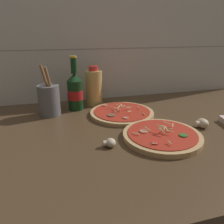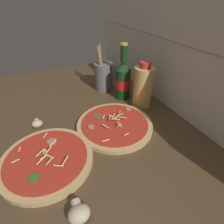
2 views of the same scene
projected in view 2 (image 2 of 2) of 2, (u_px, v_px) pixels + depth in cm
name	position (u px, v px, depth cm)	size (l,w,h in cm)	color
counter_slab	(79.00, 157.00, 57.47)	(160.00, 90.00, 2.50)	#4C3823
tile_backsplash	(205.00, 51.00, 56.84)	(160.00, 1.13, 60.00)	silver
pizza_near	(47.00, 160.00, 53.64)	(28.15, 28.15, 4.80)	tan
pizza_far	(115.00, 125.00, 67.86)	(29.18, 29.18, 4.94)	tan
beer_bottle	(123.00, 80.00, 82.27)	(7.47, 7.47, 25.69)	#143819
oil_bottle	(143.00, 86.00, 76.33)	(8.51, 8.51, 20.17)	#D6B766
mushroom_left	(79.00, 213.00, 40.07)	(5.54, 5.27, 3.69)	beige
mushroom_right	(37.00, 123.00, 67.65)	(4.29, 4.08, 2.86)	beige
utensil_crock	(104.00, 76.00, 90.99)	(9.67, 9.67, 23.08)	slate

